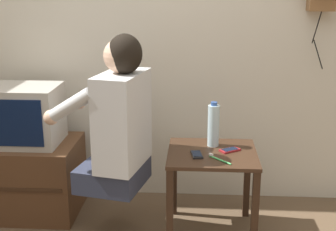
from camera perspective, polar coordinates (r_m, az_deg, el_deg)
The scene contains 9 objects.
wall_back at distance 3.24m, azimuth -3.02°, elevation 11.63°, with size 6.80×0.05×2.55m.
side_table at distance 2.87m, azimuth 5.37°, elevation -6.45°, with size 0.53×0.51×0.54m.
person at distance 2.74m, azimuth -6.08°, elevation -0.55°, with size 0.59×0.52×0.92m.
tv_stand at distance 3.33m, azimuth -16.61°, elevation -7.18°, with size 0.68×0.51×0.50m.
television at distance 3.19m, azimuth -17.65°, elevation 0.08°, with size 0.52×0.38×0.38m.
cell_phone_held at distance 2.77m, azimuth 3.52°, elevation -4.76°, with size 0.08×0.13×0.01m.
cell_phone_spare at distance 2.86m, azimuth 7.56°, elevation -4.19°, with size 0.14×0.12×0.01m.
water_bottle at distance 2.90m, azimuth 5.56°, elevation -1.19°, with size 0.07×0.07×0.28m.
toothbrush at distance 2.71m, azimuth 6.16°, elevation -5.28°, with size 0.13×0.13×0.02m.
Camera 1 is at (0.37, -2.23, 1.53)m, focal length 50.00 mm.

